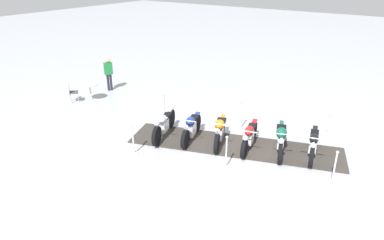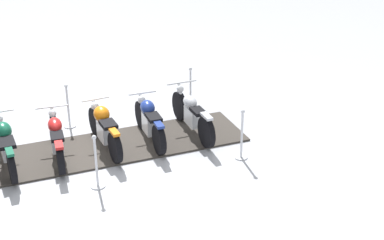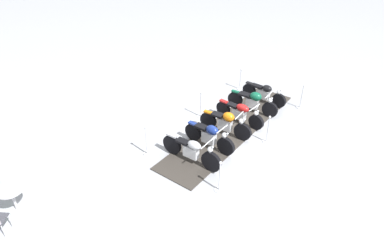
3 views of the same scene
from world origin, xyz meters
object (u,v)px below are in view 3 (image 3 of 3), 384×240
at_px(motorcycle_forest, 253,101).
at_px(stanchion_right_rear, 301,100).
at_px(motorcycle_navy, 210,136).
at_px(stanchion_left_mid, 201,108).
at_px(motorcycle_maroon, 240,113).
at_px(stanchion_right_front, 220,181).
at_px(motorcycle_chrome, 192,150).
at_px(motorcycle_black, 264,93).
at_px(stanchion_right_mid, 268,133).
at_px(motorcycle_copper, 226,123).
at_px(stanchion_left_rear, 240,82).
at_px(stanchion_left_front, 147,144).
at_px(cafe_table, 12,195).

xyz_separation_m(motorcycle_forest, stanchion_right_rear, (1.96, -0.88, -0.18)).
distance_m(motorcycle_navy, stanchion_left_mid, 2.18).
distance_m(motorcycle_maroon, stanchion_right_front, 3.95).
bearing_deg(motorcycle_chrome, motorcycle_black, 88.71).
distance_m(motorcycle_maroon, stanchion_right_mid, 1.54).
relative_size(motorcycle_black, stanchion_right_rear, 1.93).
bearing_deg(motorcycle_chrome, motorcycle_copper, 88.61).
xyz_separation_m(motorcycle_navy, motorcycle_forest, (2.98, 0.97, 0.02)).
relative_size(motorcycle_copper, motorcycle_forest, 0.94).
height_order(motorcycle_copper, motorcycle_maroon, motorcycle_copper).
relative_size(motorcycle_chrome, stanchion_left_rear, 2.15).
xyz_separation_m(motorcycle_chrome, stanchion_left_mid, (2.01, 2.25, -0.12)).
relative_size(stanchion_left_front, stanchion_left_rear, 1.11).
distance_m(motorcycle_black, stanchion_right_front, 5.94).
height_order(motorcycle_black, stanchion_left_mid, stanchion_left_mid).
relative_size(motorcycle_chrome, stanchion_right_front, 2.00).
relative_size(motorcycle_black, stanchion_right_front, 1.88).
distance_m(motorcycle_black, stanchion_left_mid, 3.01).
bearing_deg(motorcycle_chrome, stanchion_left_rear, 103.33).
bearing_deg(motorcycle_black, stanchion_right_mid, -56.48).
bearing_deg(stanchion_left_front, motorcycle_copper, -11.68).
relative_size(motorcycle_maroon, stanchion_right_mid, 1.95).
relative_size(stanchion_left_rear, stanchion_right_rear, 0.95).
bearing_deg(motorcycle_maroon, stanchion_right_rear, 65.66).
xyz_separation_m(motorcycle_black, stanchion_left_front, (-5.94, -0.37, -0.05)).
relative_size(motorcycle_black, stanchion_left_mid, 1.84).
xyz_separation_m(motorcycle_maroon, motorcycle_forest, (1.00, 0.33, 0.05)).
xyz_separation_m(stanchion_left_front, cafe_table, (-4.25, -0.20, 0.17)).
xyz_separation_m(motorcycle_navy, stanchion_right_rear, (4.94, 0.09, -0.16)).
xyz_separation_m(motorcycle_navy, stanchion_right_front, (-1.05, -1.88, -0.13)).
bearing_deg(motorcycle_navy, motorcycle_black, 91.05).
xyz_separation_m(motorcycle_navy, cafe_table, (-6.23, 0.74, 0.08)).
distance_m(motorcycle_chrome, motorcycle_maroon, 3.13).
height_order(motorcycle_navy, motorcycle_maroon, motorcycle_navy).
bearing_deg(motorcycle_black, stanchion_right_front, -71.51).
xyz_separation_m(stanchion_left_rear, stanchion_right_front, (-5.07, -4.79, 0.02)).
height_order(motorcycle_maroon, motorcycle_forest, motorcycle_forest).
height_order(stanchion_left_mid, stanchion_right_mid, stanchion_left_mid).
bearing_deg(motorcycle_maroon, motorcycle_copper, -85.77).
distance_m(motorcycle_navy, stanchion_right_rear, 4.94).
bearing_deg(stanchion_right_rear, motorcycle_navy, -178.97).
bearing_deg(stanchion_left_front, stanchion_left_rear, 18.19).
bearing_deg(motorcycle_maroon, stanchion_left_mid, -156.64).
height_order(motorcycle_navy, motorcycle_forest, motorcycle_navy).
bearing_deg(motorcycle_chrome, motorcycle_maroon, 88.54).
relative_size(motorcycle_navy, cafe_table, 2.55).
bearing_deg(motorcycle_chrome, stanchion_left_front, -161.57).
xyz_separation_m(motorcycle_black, stanchion_right_front, (-5.02, -3.19, -0.09)).
xyz_separation_m(motorcycle_copper, motorcycle_black, (2.97, 0.98, -0.06)).
relative_size(stanchion_left_front, cafe_table, 1.45).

